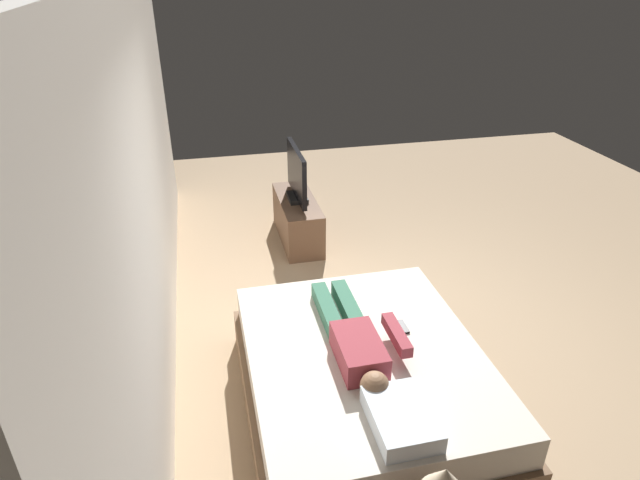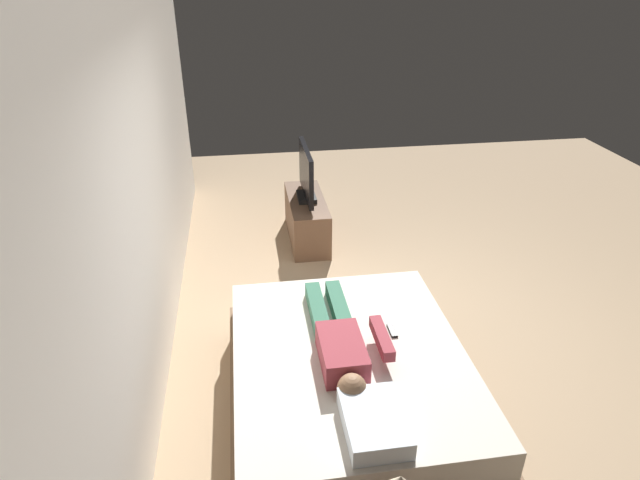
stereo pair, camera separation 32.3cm
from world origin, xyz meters
name	(u,v)px [view 2 (the right image)]	position (x,y,z in m)	size (l,w,h in m)	color
ground_plane	(388,333)	(0.00, 0.00, 0.00)	(10.00, 10.00, 0.00)	tan
back_wall	(146,178)	(0.40, 1.89, 1.40)	(6.40, 0.10, 2.80)	silver
bed	(349,383)	(-0.84, 0.52, 0.26)	(2.00, 1.64, 0.54)	brown
pillow	(374,422)	(-1.51, 0.52, 0.60)	(0.48, 0.34, 0.12)	white
person	(340,341)	(-0.81, 0.58, 0.62)	(1.26, 0.46, 0.18)	#993842
remote	(392,330)	(-0.66, 0.18, 0.55)	(0.15, 0.04, 0.02)	black
tv_stand	(307,219)	(1.88, 0.47, 0.25)	(1.10, 0.40, 0.50)	brown
tv	(306,175)	(1.88, 0.47, 0.78)	(0.88, 0.20, 0.59)	black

